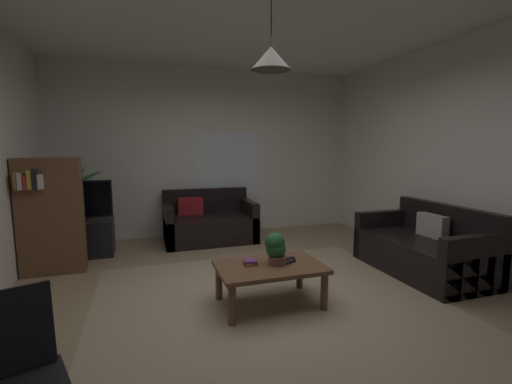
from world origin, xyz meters
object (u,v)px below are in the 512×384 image
Objects in this scene: coffee_table at (270,271)px; bookshelf_corner at (50,215)px; book_on_table_0 at (250,264)px; potted_plant_on_table at (276,248)px; remote_on_table_1 at (287,259)px; couch_right_side at (424,250)px; tv at (76,201)px; potted_palm_corner at (72,209)px; folding_chair at (15,375)px; book_on_table_1 at (250,261)px; tv_stand at (79,239)px; pendant_lamp at (271,58)px; couch_under_window at (209,224)px; remote_on_table_0 at (289,262)px.

bookshelf_corner is (-2.20, 1.61, 0.38)m from coffee_table.
potted_plant_on_table reaches higher than book_on_table_0.
remote_on_table_1 is at bearing 2.46° from book_on_table_0.
tv is at bearing -115.58° from couch_right_side.
folding_chair is (0.43, -3.95, -0.10)m from potted_palm_corner.
coffee_table is at bearing -165.06° from potted_plant_on_table.
book_on_table_0 is 0.97× the size of book_on_table_1.
tv_stand is (-2.22, 2.15, -0.16)m from remote_on_table_1.
couch_right_side is 12.90× the size of book_on_table_0.
pendant_lamp is at bearing -47.68° from tv.
pendant_lamp reaches higher than tv.
potted_palm_corner reaches higher than book_on_table_1.
potted_palm_corner reaches higher than tv_stand.
coffee_table is 1.16× the size of folding_chair.
tv reaches higher than couch_right_side.
couch_under_window is 2.49m from potted_plant_on_table.
book_on_table_1 is at bearing -103.00° from remote_on_table_1.
book_on_table_1 is at bearing 12.86° from book_on_table_0.
tv_stand is (-1.88, -0.26, -0.02)m from couch_under_window.
tv is 1.06× the size of folding_chair.
pendant_lamp is (2.01, -2.21, 1.52)m from tv.
potted_plant_on_table is (-2.02, -0.23, 0.29)m from couch_right_side.
book_on_table_1 is 0.40× the size of potted_plant_on_table.
potted_plant_on_table is at bearing 49.53° from remote_on_table_0.
book_on_table_1 is 0.28m from potted_plant_on_table.
potted_plant_on_table is 2.22m from folding_chair.
book_on_table_0 is at bearing -167.14° from book_on_table_1.
remote_on_table_0 is 2.31m from folding_chair.
potted_palm_corner is (-2.15, 2.64, 0.27)m from coffee_table.
book_on_table_0 is 0.02m from book_on_table_1.
couch_under_window is 1.59× the size of tv_stand.
book_on_table_0 is 0.13× the size of tv_stand.
tv_stand is at bearing 130.20° from book_on_table_1.
potted_plant_on_table is (0.07, 0.02, 0.22)m from coffee_table.
pendant_lamp reaches higher than folding_chair.
book_on_table_1 is 1.88m from pendant_lamp.
couch_right_side is 2.28m from book_on_table_0.
book_on_table_1 is 0.39m from remote_on_table_1.
bookshelf_corner reaches higher than potted_palm_corner.
potted_plant_on_table reaches higher than tv_stand.
remote_on_table_1 is (0.39, 0.02, 0.00)m from book_on_table_0.
coffee_table is 3.02m from tv.
coffee_table is at bearing -102.91° from pendant_lamp.
pendant_lamp is (-2.09, -0.24, 2.04)m from couch_right_side.
book_on_table_0 is (-2.27, -0.18, 0.14)m from couch_right_side.
pendant_lamp is (-0.19, 0.01, 1.90)m from remote_on_table_0.
tv is at bearing -72.62° from potted_palm_corner.
couch_right_side reaches higher than potted_plant_on_table.
tv_stand reaches higher than book_on_table_1.
remote_on_table_1 is 1.91m from pendant_lamp.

